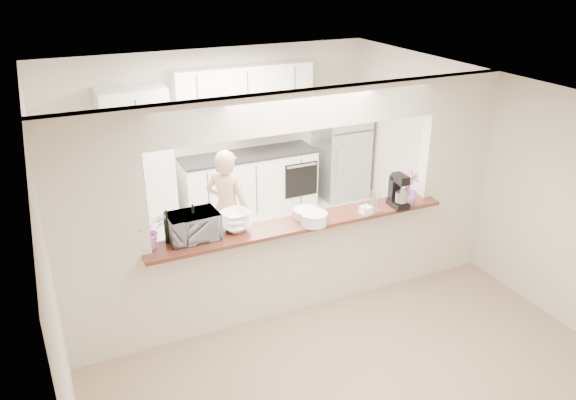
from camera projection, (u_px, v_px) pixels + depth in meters
floor at (298, 305)px, 6.49m from camera, size 6.00×6.00×0.00m
tile_overlay at (250, 246)px, 7.78m from camera, size 5.00×2.90×0.01m
partition at (299, 186)px, 5.90m from camera, size 5.00×0.15×2.50m
bar_counter at (299, 262)px, 6.26m from camera, size 3.40×0.38×1.09m
kitchen_cabinets at (208, 157)px, 8.30m from camera, size 3.15×0.62×2.25m
refrigerator at (341, 147)px, 9.14m from camera, size 0.75×0.70×1.70m
flower_left at (147, 231)px, 5.41m from camera, size 0.39×0.36×0.37m
wine_bottle_a at (194, 225)px, 5.62m from camera, size 0.07×0.07×0.37m
wine_bottle_b at (168, 230)px, 5.52m from camera, size 0.07×0.07×0.35m
toaster_oven at (193, 226)px, 5.60m from camera, size 0.52×0.36×0.28m
serving_bowls at (236, 221)px, 5.79m from camera, size 0.34×0.34×0.21m
plate_stack_a at (314, 219)px, 5.93m from camera, size 0.29×0.29×0.13m
plate_stack_b at (306, 213)px, 6.10m from camera, size 0.27×0.27×0.10m
red_bowl at (317, 215)px, 6.09m from camera, size 0.16×0.16×0.08m
tan_bowl at (300, 213)px, 6.13m from camera, size 0.16×0.16×0.08m
utensil_caddy at (370, 204)px, 6.19m from camera, size 0.29×0.20×0.25m
stand_mixer at (398, 192)px, 6.32m from camera, size 0.18×0.27×0.39m
flower_right at (408, 189)px, 6.35m from camera, size 0.29×0.29×0.40m
person at (227, 209)px, 7.06m from camera, size 0.67×0.67×1.56m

